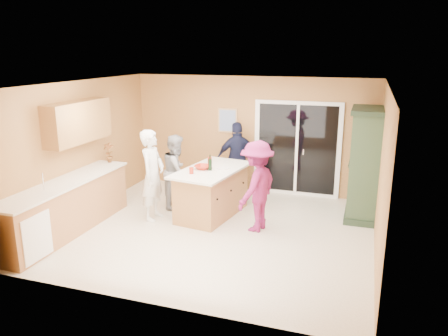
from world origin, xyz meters
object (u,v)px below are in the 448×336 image
(woman_white, at_px, (153,175))
(green_hutch, at_px, (365,165))
(woman_grey, at_px, (177,171))
(woman_magenta, at_px, (257,186))
(kitchen_island, at_px, (212,193))
(woman_navy, at_px, (238,159))

(woman_white, bearing_deg, green_hutch, -72.22)
(green_hutch, distance_m, woman_grey, 3.69)
(green_hutch, relative_size, woman_magenta, 1.30)
(kitchen_island, bearing_deg, woman_navy, 94.27)
(green_hutch, height_order, woman_magenta, green_hutch)
(woman_navy, distance_m, woman_magenta, 2.04)
(kitchen_island, distance_m, woman_magenta, 1.16)
(woman_white, distance_m, woman_navy, 2.22)
(woman_white, height_order, woman_magenta, woman_white)
(woman_grey, xyz_separation_m, woman_magenta, (1.85, -0.67, 0.06))
(woman_white, height_order, woman_grey, woman_white)
(woman_grey, bearing_deg, woman_magenta, -121.00)
(kitchen_island, bearing_deg, woman_magenta, -14.42)
(green_hutch, distance_m, woman_navy, 2.75)
(woman_white, xyz_separation_m, woman_magenta, (2.00, 0.10, -0.05))
(kitchen_island, xyz_separation_m, green_hutch, (2.79, 0.82, 0.59))
(woman_magenta, bearing_deg, kitchen_island, -98.55)
(woman_magenta, bearing_deg, woman_white, -72.53)
(woman_navy, bearing_deg, woman_grey, 22.90)
(kitchen_island, relative_size, woman_white, 1.10)
(woman_white, bearing_deg, woman_grey, -12.59)
(woman_grey, height_order, woman_navy, woman_navy)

